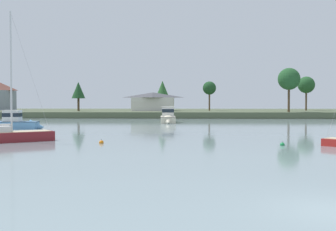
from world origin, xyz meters
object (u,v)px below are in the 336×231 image
Objects in this scene: cruiser_cream at (168,119)px; mooring_buoy_green at (282,145)px; cruiser_skyblue at (17,125)px; sailboat_maroon at (4,139)px; mooring_buoy_orange at (101,143)px.

cruiser_cream reaches higher than mooring_buoy_green.
mooring_buoy_green is (31.75, -20.43, -0.50)m from cruiser_skyblue.
sailboat_maroon reaches higher than mooring_buoy_green.
mooring_buoy_green is 15.75m from mooring_buoy_orange.
cruiser_skyblue is at bearing 147.24° from mooring_buoy_green.
cruiser_cream is at bearing 69.72° from sailboat_maroon.
mooring_buoy_green is (11.51, -38.35, -0.65)m from cruiser_cream.
cruiser_skyblue is 37.76m from mooring_buoy_green.
cruiser_skyblue reaches higher than mooring_buoy_orange.
mooring_buoy_green is (24.99, -1.88, -0.19)m from sailboat_maroon.
cruiser_skyblue reaches higher than mooring_buoy_green.
cruiser_cream reaches higher than mooring_buoy_orange.
sailboat_maroon is (6.76, -18.55, -0.31)m from cruiser_skyblue.
cruiser_skyblue is at bearing 110.02° from sailboat_maroon.
sailboat_maroon is at bearing -69.98° from cruiser_skyblue.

